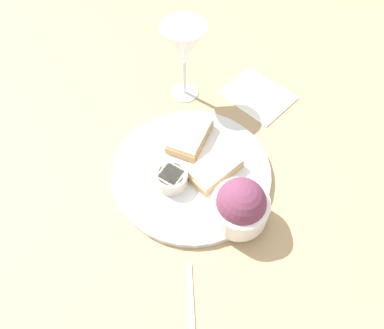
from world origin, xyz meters
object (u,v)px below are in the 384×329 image
object	(u,v)px
salad_bowl	(240,205)
fork	(192,315)
sauce_ramekin	(172,179)
wine_glass	(184,46)
cheese_toast_far	(215,169)
cheese_toast_near	(190,135)
napkin	(258,95)

from	to	relation	value
salad_bowl	fork	distance (m)	0.19
sauce_ramekin	wine_glass	bearing A→B (deg)	49.67
salad_bowl	cheese_toast_far	bearing A→B (deg)	77.65
salad_bowl	cheese_toast_near	world-z (taller)	salad_bowl
cheese_toast_near	wine_glass	bearing A→B (deg)	59.09
sauce_ramekin	cheese_toast_near	bearing A→B (deg)	37.19
salad_bowl	cheese_toast_near	size ratio (longest dim) A/B	0.83
sauce_ramekin	cheese_toast_near	xyz separation A→B (m)	(0.09, 0.07, -0.00)
salad_bowl	cheese_toast_far	size ratio (longest dim) A/B	0.94
fork	sauce_ramekin	bearing A→B (deg)	63.26
napkin	wine_glass	bearing A→B (deg)	140.91
cheese_toast_near	napkin	bearing A→B (deg)	5.52
napkin	fork	world-z (taller)	same
cheese_toast_near	wine_glass	world-z (taller)	wine_glass
cheese_toast_near	wine_glass	xyz separation A→B (m)	(0.07, 0.12, 0.10)
sauce_ramekin	fork	distance (m)	0.24
sauce_ramekin	cheese_toast_near	size ratio (longest dim) A/B	0.51
salad_bowl	fork	xyz separation A→B (m)	(-0.16, -0.09, -0.05)
cheese_toast_near	wine_glass	size ratio (longest dim) A/B	0.68
cheese_toast_near	cheese_toast_far	size ratio (longest dim) A/B	1.13
cheese_toast_near	napkin	size ratio (longest dim) A/B	0.75
salad_bowl	cheese_toast_near	xyz separation A→B (m)	(0.03, 0.19, -0.03)
cheese_toast_near	cheese_toast_far	xyz separation A→B (m)	(-0.01, -0.09, 0.00)
cheese_toast_far	napkin	bearing A→B (deg)	27.98
cheese_toast_far	sauce_ramekin	bearing A→B (deg)	161.70
cheese_toast_far	salad_bowl	bearing A→B (deg)	-102.35
salad_bowl	cheese_toast_far	world-z (taller)	salad_bowl
cheese_toast_far	wine_glass	bearing A→B (deg)	69.18
cheese_toast_far	fork	world-z (taller)	cheese_toast_far
sauce_ramekin	wine_glass	world-z (taller)	wine_glass
fork	cheese_toast_far	bearing A→B (deg)	44.88
fork	napkin	bearing A→B (deg)	36.82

